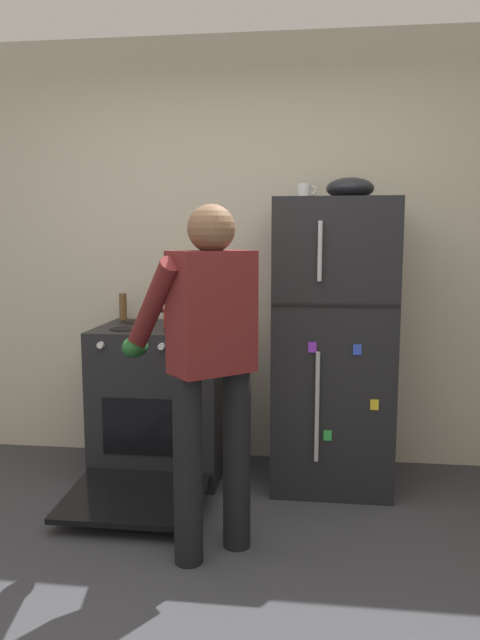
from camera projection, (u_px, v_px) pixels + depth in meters
kitchen_wall_back at (248, 253)px, 3.94m from camera, size 6.00×0.10×2.70m
refrigerator at (332, 344)px, 3.56m from camera, size 0.68×0.72×1.67m
stove_range at (161, 402)px, 3.73m from camera, size 0.76×1.23×0.92m
person_cook at (208, 350)px, 2.71m from camera, size 0.67×0.70×1.60m
red_pot at (185, 318)px, 3.60m from camera, size 0.35×0.25×0.11m
coffee_mug at (305, 192)px, 3.51m from camera, size 0.11×0.08×0.10m
pepper_mill at (123, 307)px, 3.90m from camera, size 0.05×0.05×0.17m
mixing_bowl at (350, 188)px, 3.43m from camera, size 0.27×0.27×0.12m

